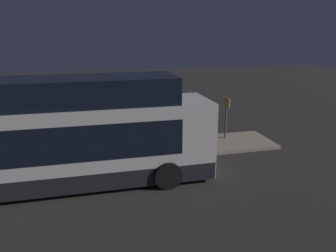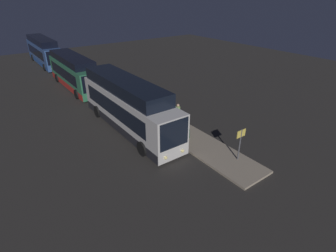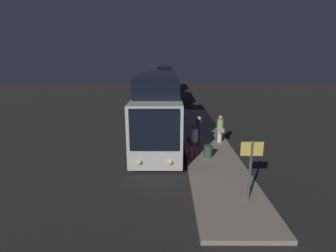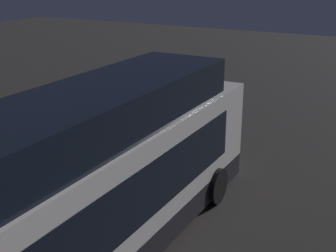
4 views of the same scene
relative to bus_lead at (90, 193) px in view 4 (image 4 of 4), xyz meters
name	(u,v)px [view 4 (image 4 of 4)]	position (x,y,z in m)	size (l,w,h in m)	color
ground	(120,244)	(1.03, -0.03, -1.91)	(80.00, 80.00, 0.00)	#2B2826
platform	(32,213)	(1.03, 2.97, -1.83)	(20.00, 2.80, 0.16)	gray
bus_lead	(90,193)	(0.00, 0.00, 0.00)	(12.43, 2.88, 4.25)	silver
passenger_boarding	(26,165)	(1.81, 3.83, -0.84)	(0.63, 0.47, 1.71)	silver
passenger_waiting	(120,151)	(4.07, 1.98, -0.82)	(0.42, 0.59, 1.73)	#4C476B
passenger_with_bags	(79,163)	(2.56, 2.42, -0.77)	(0.55, 0.55, 1.82)	#6B604C
suitcase	(134,162)	(4.60, 1.82, -1.37)	(0.44, 0.19, 1.00)	maroon
sign_post	(152,93)	(8.77, 3.58, -0.24)	(0.10, 0.80, 2.31)	#4C4C51
trash_bin	(107,160)	(4.38, 2.74, -1.43)	(0.44, 0.44, 0.65)	#2D4C33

